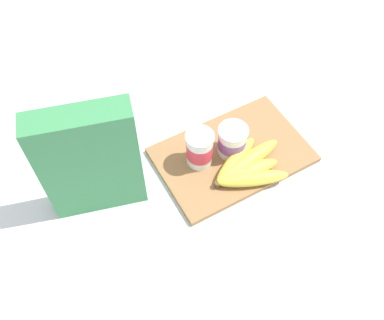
# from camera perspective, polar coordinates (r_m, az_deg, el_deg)

# --- Properties ---
(ground_plane) EXTENTS (2.40, 2.40, 0.00)m
(ground_plane) POSITION_cam_1_polar(r_m,az_deg,el_deg) (1.07, 5.28, 0.47)
(ground_plane) COLOR silver
(cutting_board) EXTENTS (0.36, 0.23, 0.01)m
(cutting_board) POSITION_cam_1_polar(r_m,az_deg,el_deg) (1.06, 5.31, 0.69)
(cutting_board) COLOR olive
(cutting_board) RESTS_ON ground_plane
(cereal_box) EXTENTS (0.21, 0.11, 0.29)m
(cereal_box) POSITION_cam_1_polar(r_m,az_deg,el_deg) (0.90, -13.16, -0.29)
(cereal_box) COLOR #38844C
(cereal_box) RESTS_ON ground_plane
(yogurt_cup_front) EXTENTS (0.07, 0.07, 0.10)m
(yogurt_cup_front) POSITION_cam_1_polar(r_m,az_deg,el_deg) (1.00, 1.00, 1.48)
(yogurt_cup_front) COLOR white
(yogurt_cup_front) RESTS_ON cutting_board
(yogurt_cup_back) EXTENTS (0.07, 0.07, 0.08)m
(yogurt_cup_back) POSITION_cam_1_polar(r_m,az_deg,el_deg) (1.03, 5.52, 2.61)
(yogurt_cup_back) COLOR white
(yogurt_cup_back) RESTS_ON cutting_board
(banana_bunch) EXTENTS (0.20, 0.16, 0.04)m
(banana_bunch) POSITION_cam_1_polar(r_m,az_deg,el_deg) (1.02, 7.13, -0.98)
(banana_bunch) COLOR yellow
(banana_bunch) RESTS_ON cutting_board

